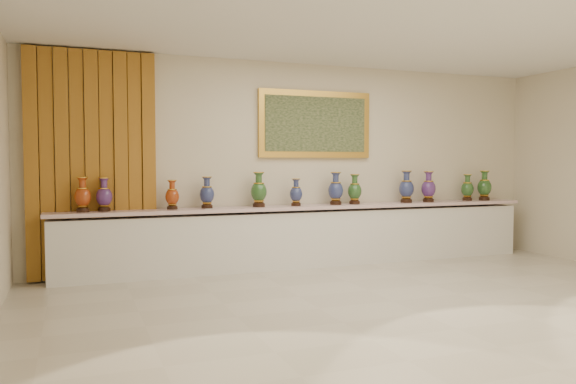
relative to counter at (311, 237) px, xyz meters
name	(u,v)px	position (x,y,z in m)	size (l,w,h in m)	color
ground	(393,301)	(0.00, -2.27, -0.44)	(8.00, 8.00, 0.00)	beige
room	(133,157)	(-2.52, 0.17, 1.16)	(8.00, 8.00, 8.00)	beige
counter	(311,237)	(0.00, 0.00, 0.00)	(7.28, 0.48, 0.90)	white
vase_0	(83,196)	(-3.16, -0.02, 0.66)	(0.22, 0.22, 0.45)	black
vase_1	(104,196)	(-2.90, 0.01, 0.66)	(0.26, 0.26, 0.44)	black
vase_2	(172,196)	(-2.03, 0.00, 0.64)	(0.24, 0.24, 0.40)	black
vase_3	(207,194)	(-1.55, 0.01, 0.66)	(0.22, 0.22, 0.44)	black
vase_4	(259,191)	(-0.81, -0.02, 0.69)	(0.25, 0.25, 0.49)	black
vase_5	(296,194)	(-0.25, -0.03, 0.64)	(0.24, 0.24, 0.40)	black
vase_6	(336,190)	(0.39, -0.03, 0.68)	(0.29, 0.29, 0.49)	black
vase_7	(355,191)	(0.71, -0.03, 0.67)	(0.23, 0.23, 0.45)	black
vase_8	(406,188)	(1.62, -0.03, 0.69)	(0.27, 0.27, 0.50)	black
vase_9	(428,188)	(2.02, -0.04, 0.68)	(0.29, 0.29, 0.49)	black
vase_10	(467,189)	(2.82, 0.01, 0.66)	(0.26, 0.26, 0.43)	black
vase_11	(484,187)	(3.13, -0.04, 0.69)	(0.24, 0.24, 0.50)	black
label_card	(209,209)	(-1.57, -0.14, 0.47)	(0.10, 0.06, 0.00)	white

